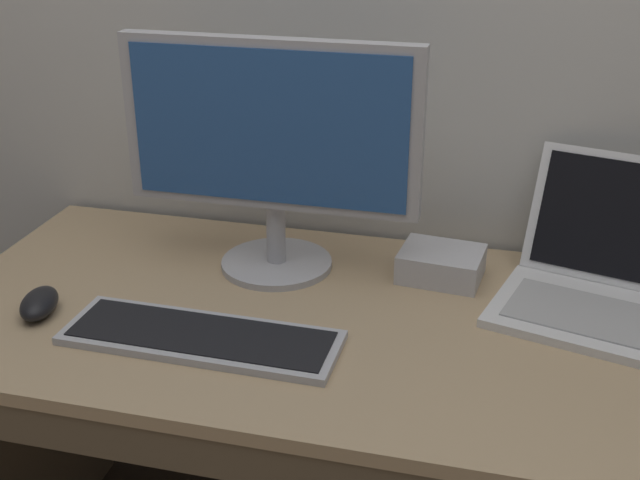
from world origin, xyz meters
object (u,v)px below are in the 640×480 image
wired_keyboard (201,337)px  computer_mouse (39,303)px  external_monitor (271,142)px  laptop_white (605,287)px  external_drive_box (441,264)px

wired_keyboard → computer_mouse: size_ratio=4.31×
external_monitor → wired_keyboard: 0.37m
laptop_white → wired_keyboard: size_ratio=0.90×
laptop_white → external_monitor: size_ratio=0.75×
computer_mouse → wired_keyboard: bearing=-17.6°
laptop_white → external_drive_box: laptop_white is taller
wired_keyboard → computer_mouse: 0.30m
computer_mouse → external_drive_box: bearing=10.7°
wired_keyboard → computer_mouse: computer_mouse is taller
external_monitor → wired_keyboard: (-0.04, -0.28, -0.25)m
laptop_white → wired_keyboard: (-0.64, -0.27, -0.04)m
external_monitor → wired_keyboard: bearing=-98.0°
external_drive_box → computer_mouse: bearing=-154.7°
laptop_white → wired_keyboard: laptop_white is taller
wired_keyboard → external_drive_box: size_ratio=3.05×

